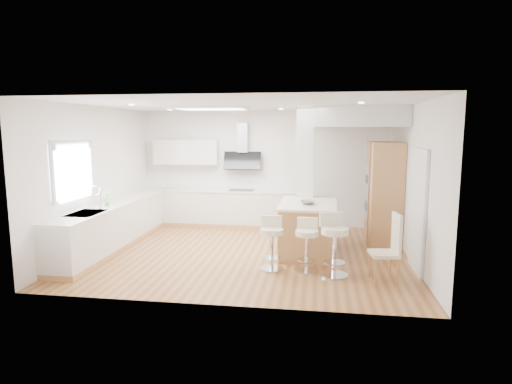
% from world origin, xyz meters
% --- Properties ---
extents(ground, '(6.00, 6.00, 0.00)m').
position_xyz_m(ground, '(0.00, 0.00, 0.00)').
color(ground, '#A46C3C').
rests_on(ground, ground).
extents(ceiling, '(6.00, 5.00, 0.02)m').
position_xyz_m(ceiling, '(0.00, 0.00, 0.00)').
color(ceiling, silver).
rests_on(ceiling, ground).
extents(wall_back, '(6.00, 0.04, 2.80)m').
position_xyz_m(wall_back, '(0.00, 2.50, 1.40)').
color(wall_back, white).
rests_on(wall_back, ground).
extents(wall_left, '(0.04, 5.00, 2.80)m').
position_xyz_m(wall_left, '(-3.00, 0.00, 1.40)').
color(wall_left, white).
rests_on(wall_left, ground).
extents(wall_right, '(0.04, 5.00, 2.80)m').
position_xyz_m(wall_right, '(3.00, 0.00, 1.40)').
color(wall_right, white).
rests_on(wall_right, ground).
extents(skylight, '(4.10, 2.10, 0.06)m').
position_xyz_m(skylight, '(-0.79, 0.60, 2.77)').
color(skylight, silver).
rests_on(skylight, ground).
extents(window_left, '(0.06, 1.28, 1.07)m').
position_xyz_m(window_left, '(-2.96, -0.90, 1.69)').
color(window_left, white).
rests_on(window_left, ground).
extents(doorway_right, '(0.05, 1.00, 2.10)m').
position_xyz_m(doorway_right, '(2.97, -0.60, 1.00)').
color(doorway_right, '#433E35').
rests_on(doorway_right, ground).
extents(counter_left, '(0.63, 4.50, 1.35)m').
position_xyz_m(counter_left, '(-2.70, 0.23, 0.46)').
color(counter_left, tan).
rests_on(counter_left, ground).
extents(counter_back, '(3.62, 0.63, 2.50)m').
position_xyz_m(counter_back, '(-0.91, 2.22, 0.70)').
color(counter_back, tan).
rests_on(counter_back, ground).
extents(pillar, '(0.35, 0.35, 2.80)m').
position_xyz_m(pillar, '(1.05, 0.95, 1.40)').
color(pillar, silver).
rests_on(pillar, ground).
extents(soffit, '(1.78, 2.20, 0.40)m').
position_xyz_m(soffit, '(2.10, 1.40, 2.60)').
color(soffit, silver).
rests_on(soffit, ground).
extents(oven_column, '(0.63, 1.21, 2.10)m').
position_xyz_m(oven_column, '(2.68, 1.23, 1.05)').
color(oven_column, tan).
rests_on(oven_column, ground).
extents(peninsula, '(1.11, 1.63, 1.05)m').
position_xyz_m(peninsula, '(1.15, 0.18, 0.49)').
color(peninsula, tan).
rests_on(peninsula, ground).
extents(bar_stool_a, '(0.45, 0.45, 0.90)m').
position_xyz_m(bar_stool_a, '(0.57, -0.90, 0.51)').
color(bar_stool_a, silver).
rests_on(bar_stool_a, ground).
extents(bar_stool_b, '(0.41, 0.41, 0.89)m').
position_xyz_m(bar_stool_b, '(1.16, -0.90, 0.50)').
color(bar_stool_b, silver).
rests_on(bar_stool_b, ground).
extents(bar_stool_c, '(0.59, 0.59, 1.02)m').
position_xyz_m(bar_stool_c, '(1.60, -1.07, 0.57)').
color(bar_stool_c, silver).
rests_on(bar_stool_c, ground).
extents(dining_chair, '(0.47, 0.47, 1.07)m').
position_xyz_m(dining_chair, '(2.45, -1.19, 0.57)').
color(dining_chair, beige).
rests_on(dining_chair, ground).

